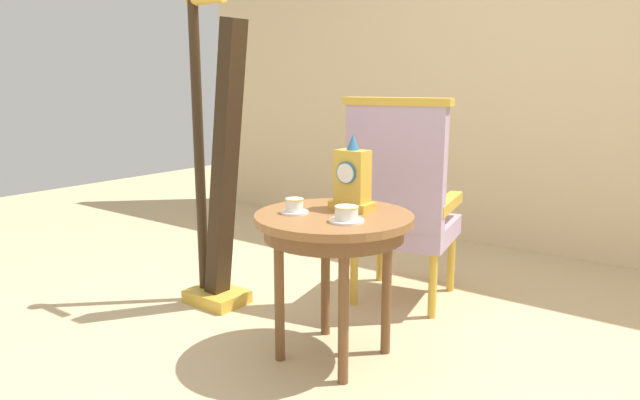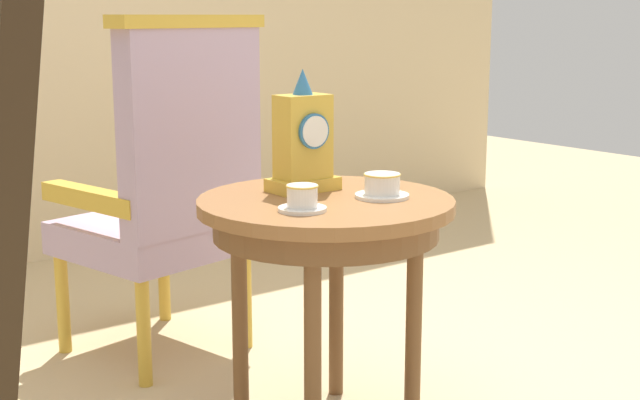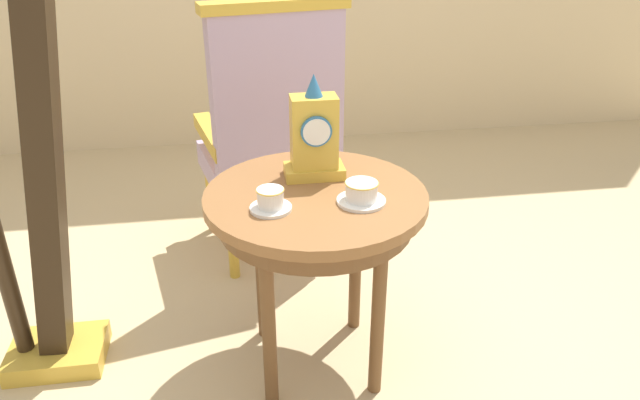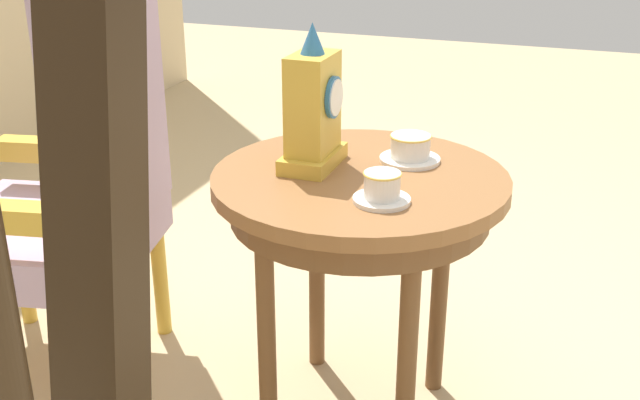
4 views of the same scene
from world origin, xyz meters
name	(u,v)px [view 1 (image 1 of 4)]	position (x,y,z in m)	size (l,w,h in m)	color
ground_plane	(338,358)	(0.00, 0.00, 0.00)	(10.00, 10.00, 0.00)	tan
wall_back	(523,55)	(0.00, 2.25, 1.40)	(6.00, 0.10, 2.80)	beige
side_table	(334,232)	(-0.03, 0.01, 0.58)	(0.69, 0.69, 0.66)	brown
teacup_left	(294,206)	(-0.17, -0.09, 0.69)	(0.12, 0.12, 0.07)	white
teacup_right	(346,215)	(0.09, -0.08, 0.69)	(0.15, 0.15, 0.07)	white
mantel_clock	(352,180)	(-0.02, 0.12, 0.80)	(0.19, 0.11, 0.34)	gold
armchair	(401,200)	(-0.11, 0.74, 0.59)	(0.64, 0.63, 1.14)	#B299B7
harp	(217,180)	(-0.90, 0.14, 0.70)	(0.40, 0.24, 1.74)	gold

